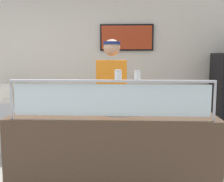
{
  "coord_description": "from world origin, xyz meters",
  "views": [
    {
      "loc": [
        1.19,
        -2.53,
        1.57
      ],
      "look_at": [
        1.05,
        0.4,
        1.18
      ],
      "focal_mm": 44.72,
      "sensor_mm": 36.0,
      "label": 1
    }
  ],
  "objects_px": {
    "pizza_server": "(115,109)",
    "worker_figure": "(112,99)",
    "pizza_box_stack": "(4,93)",
    "parmesan_shaker": "(118,75)",
    "pepper_flake_shaker": "(137,76)",
    "pizza_tray": "(119,111)"
  },
  "relations": [
    {
      "from": "pizza_tray",
      "to": "worker_figure",
      "type": "xyz_separation_m",
      "value": [
        -0.1,
        0.59,
        0.04
      ]
    },
    {
      "from": "pizza_tray",
      "to": "pizza_server",
      "type": "height_order",
      "value": "pizza_server"
    },
    {
      "from": "pizza_server",
      "to": "pepper_flake_shaker",
      "type": "bearing_deg",
      "value": -65.27
    },
    {
      "from": "pizza_server",
      "to": "pepper_flake_shaker",
      "type": "distance_m",
      "value": 0.54
    },
    {
      "from": "pizza_tray",
      "to": "parmesan_shaker",
      "type": "relative_size",
      "value": 4.47
    },
    {
      "from": "parmesan_shaker",
      "to": "pizza_box_stack",
      "type": "bearing_deg",
      "value": 136.3
    },
    {
      "from": "parmesan_shaker",
      "to": "pizza_box_stack",
      "type": "relative_size",
      "value": 0.2
    },
    {
      "from": "pizza_server",
      "to": "parmesan_shaker",
      "type": "height_order",
      "value": "parmesan_shaker"
    },
    {
      "from": "worker_figure",
      "to": "pizza_box_stack",
      "type": "bearing_deg",
      "value": 153.43
    },
    {
      "from": "pizza_box_stack",
      "to": "pizza_tray",
      "type": "bearing_deg",
      "value": -38.04
    },
    {
      "from": "pizza_server",
      "to": "worker_figure",
      "type": "height_order",
      "value": "worker_figure"
    },
    {
      "from": "pepper_flake_shaker",
      "to": "worker_figure",
      "type": "relative_size",
      "value": 0.05
    },
    {
      "from": "parmesan_shaker",
      "to": "worker_figure",
      "type": "bearing_deg",
      "value": 96.23
    },
    {
      "from": "pizza_server",
      "to": "pizza_box_stack",
      "type": "height_order",
      "value": "pizza_box_stack"
    },
    {
      "from": "pizza_server",
      "to": "parmesan_shaker",
      "type": "distance_m",
      "value": 0.5
    },
    {
      "from": "pizza_server",
      "to": "worker_figure",
      "type": "distance_m",
      "value": 0.61
    },
    {
      "from": "pizza_server",
      "to": "pepper_flake_shaker",
      "type": "relative_size",
      "value": 3.06
    },
    {
      "from": "pepper_flake_shaker",
      "to": "pizza_server",
      "type": "bearing_deg",
      "value": 124.98
    },
    {
      "from": "pepper_flake_shaker",
      "to": "worker_figure",
      "type": "height_order",
      "value": "worker_figure"
    },
    {
      "from": "pepper_flake_shaker",
      "to": "pizza_box_stack",
      "type": "relative_size",
      "value": 0.19
    },
    {
      "from": "pizza_server",
      "to": "worker_figure",
      "type": "relative_size",
      "value": 0.16
    },
    {
      "from": "pizza_box_stack",
      "to": "parmesan_shaker",
      "type": "bearing_deg",
      "value": -43.7
    }
  ]
}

